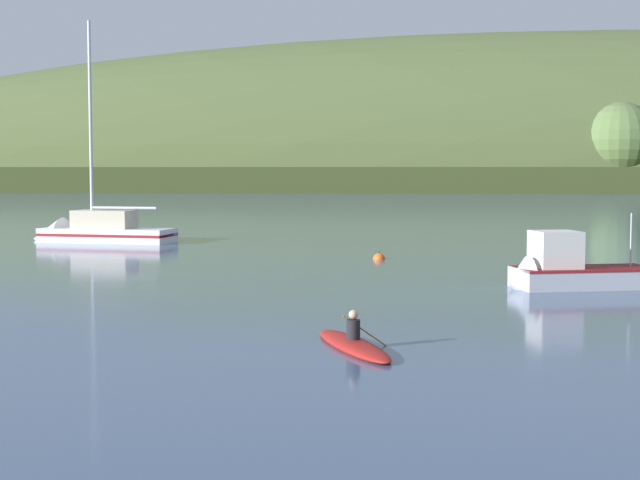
% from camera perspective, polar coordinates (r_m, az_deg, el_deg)
% --- Properties ---
extents(far_shoreline_hill, '(474.84, 76.27, 63.93)m').
position_cam_1_polar(far_shoreline_hill, '(204.10, 13.85, 2.97)').
color(far_shoreline_hill, '#35401E').
rests_on(far_shoreline_hill, ground).
extents(sailboat_midwater_white, '(8.86, 4.11, 13.71)m').
position_cam_1_polar(sailboat_midwater_white, '(57.29, -13.22, 0.24)').
color(sailboat_midwater_white, white).
rests_on(sailboat_midwater_white, ground).
extents(fishing_boat_moored, '(5.60, 3.21, 3.33)m').
position_cam_1_polar(fishing_boat_moored, '(35.29, 14.37, -2.00)').
color(fishing_boat_moored, '#ADB2BC').
rests_on(fishing_boat_moored, ground).
extents(canoe_with_paddler, '(2.39, 4.34, 1.02)m').
position_cam_1_polar(canoe_with_paddler, '(22.81, 1.97, -6.16)').
color(canoe_with_paddler, maroon).
rests_on(canoe_with_paddler, ground).
extents(mooring_buoy_foreground, '(0.57, 0.57, 0.65)m').
position_cam_1_polar(mooring_buoy_foreground, '(45.20, 3.49, -1.13)').
color(mooring_buoy_foreground, '#EA5B19').
rests_on(mooring_buoy_foreground, ground).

